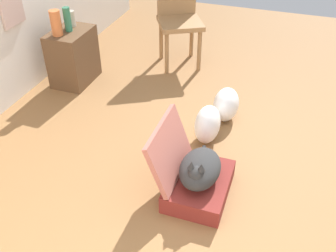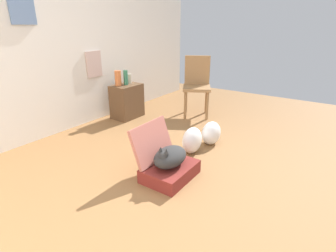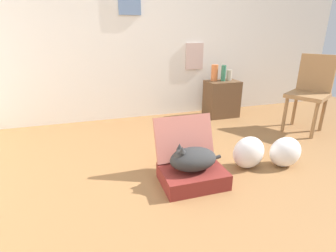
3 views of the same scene
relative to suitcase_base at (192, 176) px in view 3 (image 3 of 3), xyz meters
The scene contains 12 objects.
ground_plane 0.26m from the suitcase_base, 48.56° to the right, with size 7.68×7.68×0.00m, color olive.
wall_back 2.42m from the suitcase_base, 85.50° to the left, with size 6.40×0.15×2.60m.
suitcase_base is the anchor object (origin of this frame).
suitcase_lid 0.35m from the suitcase_base, 90.00° to the left, with size 0.55×0.41×0.04m, color #B26356.
cat 0.17m from the suitcase_base, behind, with size 0.49×0.28×0.24m.
plastic_bag_white 0.64m from the suitcase_base, ahead, with size 0.32×0.21×0.32m, color white.
plastic_bag_clear 0.99m from the suitcase_base, ahead, with size 0.32×0.23×0.30m, color white.
side_table 2.04m from the suitcase_base, 55.04° to the left, with size 0.49×0.34×0.56m, color brown.
vase_tall 2.10m from the suitcase_base, 58.71° to the left, with size 0.10×0.10×0.24m, color #CC6B38.
vase_short 2.21m from the suitcase_base, 52.88° to the left, with size 0.08×0.08×0.15m, color #B7AD99.
vase_round 2.12m from the suitcase_base, 55.03° to the left, with size 0.07×0.07×0.24m, color #2D7051.
chair 2.16m from the suitcase_base, 21.90° to the left, with size 0.62×0.62×0.99m.
Camera 3 is at (-0.95, -1.62, 1.26)m, focal length 27.49 mm.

